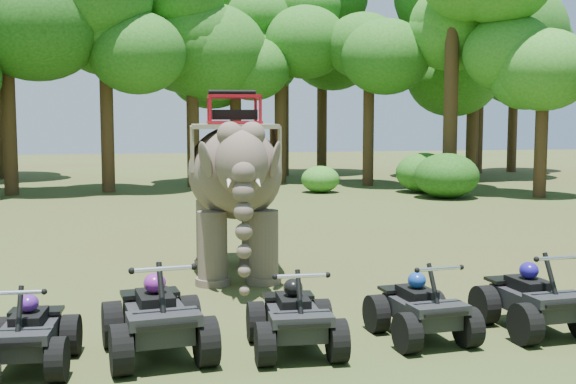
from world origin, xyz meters
The scene contains 21 objects.
ground centered at (0.00, 0.00, 0.00)m, with size 110.00×110.00×0.00m, color #47381E.
elephant centered at (-0.62, 3.53, 1.86)m, with size 1.95×4.42×3.72m, color brown, non-canonical shape.
atv_0 centered at (-3.93, -1.50, 0.57)m, with size 1.13×1.54×1.14m, color black, non-canonical shape.
atv_1 centered at (-2.31, -1.33, 0.67)m, with size 1.32×1.81×1.34m, color black, non-canonical shape.
atv_2 centered at (-0.47, -1.51, 0.60)m, with size 1.18×1.61×1.20m, color black, non-canonical shape.
atv_3 centered at (1.41, -1.36, 0.58)m, with size 1.15×1.58×1.17m, color black, non-canonical shape.
atv_4 centered at (3.20, -1.33, 0.63)m, with size 1.23×1.69×1.25m, color black, non-canonical shape.
tree_0 centered at (0.00, 22.64, 4.55)m, with size 6.37×6.37×9.10m, color #195114, non-canonical shape.
tree_1 centered at (4.33, 23.75, 4.56)m, with size 6.39×6.39×9.13m, color #195114, non-canonical shape.
tree_2 centered at (8.09, 21.53, 3.54)m, with size 4.96×4.96×7.09m, color #195114, non-canonical shape.
tree_3 centered at (10.38, 17.54, 4.97)m, with size 6.96×6.96×9.94m, color #195114, non-canonical shape.
tree_4 centered at (13.22, 15.22, 3.39)m, with size 4.74×4.74×6.78m, color #195114, non-canonical shape.
tree_30 centered at (-7.63, 20.43, 4.50)m, with size 6.30×6.30×9.00m, color #195114, non-canonical shape.
tree_31 centered at (-3.77, 20.94, 4.27)m, with size 5.98×5.98×8.54m, color #195114, non-canonical shape.
tree_32 centered at (5.34, 28.12, 5.46)m, with size 7.65×7.65×10.92m, color #195114, non-canonical shape.
tree_34 centered at (2.20, 24.23, 4.16)m, with size 5.82×5.82×8.32m, color #195114, non-canonical shape.
tree_35 centered at (13.97, 22.90, 3.85)m, with size 5.38×5.38×7.69m, color #195114, non-canonical shape.
tree_36 centered at (16.73, 27.75, 4.96)m, with size 6.94×6.94×9.91m, color #195114, non-canonical shape.
tree_38 centered at (19.12, 28.12, 4.06)m, with size 5.68×5.68×8.12m, color #195114, non-canonical shape.
tree_39 centered at (14.87, 24.64, 5.48)m, with size 7.67×7.67×10.96m, color #195114, non-canonical shape.
tree_43 centered at (7.99, 29.87, 4.59)m, with size 6.42×6.42×9.18m, color #195114, non-canonical shape.
Camera 1 is at (-2.51, -10.85, 3.16)m, focal length 45.00 mm.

